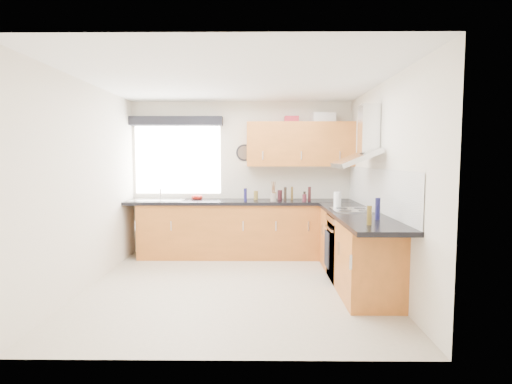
{
  "coord_description": "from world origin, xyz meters",
  "views": [
    {
      "loc": [
        0.31,
        -4.8,
        1.58
      ],
      "look_at": [
        0.25,
        0.85,
        1.1
      ],
      "focal_mm": 28.0,
      "sensor_mm": 36.0,
      "label": 1
    }
  ],
  "objects_px": {
    "upper_cabinets": "(300,144)",
    "washing_machine": "(196,233)",
    "oven": "(352,248)",
    "extractor_hood": "(362,143)"
  },
  "relations": [
    {
      "from": "oven",
      "to": "upper_cabinets",
      "type": "height_order",
      "value": "upper_cabinets"
    },
    {
      "from": "oven",
      "to": "extractor_hood",
      "type": "bearing_deg",
      "value": -0.0
    },
    {
      "from": "oven",
      "to": "upper_cabinets",
      "type": "bearing_deg",
      "value": 112.54
    },
    {
      "from": "upper_cabinets",
      "to": "washing_machine",
      "type": "xyz_separation_m",
      "value": [
        -1.67,
        -0.1,
        -1.42
      ]
    },
    {
      "from": "extractor_hood",
      "to": "washing_machine",
      "type": "bearing_deg",
      "value": 152.28
    },
    {
      "from": "extractor_hood",
      "to": "oven",
      "type": "bearing_deg",
      "value": 180.0
    },
    {
      "from": "oven",
      "to": "washing_machine",
      "type": "height_order",
      "value": "oven"
    },
    {
      "from": "extractor_hood",
      "to": "upper_cabinets",
      "type": "distance_m",
      "value": 1.48
    },
    {
      "from": "extractor_hood",
      "to": "upper_cabinets",
      "type": "relative_size",
      "value": 0.46
    },
    {
      "from": "oven",
      "to": "upper_cabinets",
      "type": "relative_size",
      "value": 0.5
    }
  ]
}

